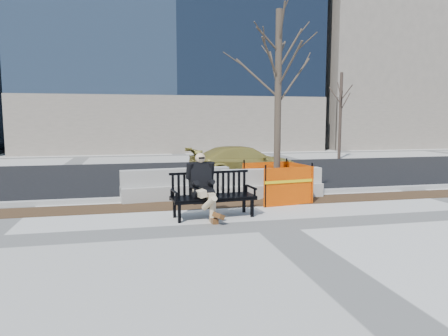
% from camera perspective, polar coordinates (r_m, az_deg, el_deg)
% --- Properties ---
extents(ground, '(120.00, 120.00, 0.00)m').
position_cam_1_polar(ground, '(9.51, 6.74, -7.89)').
color(ground, beige).
rests_on(ground, ground).
extents(mulch_strip, '(40.00, 1.20, 0.02)m').
position_cam_1_polar(mulch_strip, '(11.92, 2.62, -4.80)').
color(mulch_strip, '#47301C').
rests_on(mulch_strip, ground).
extents(asphalt_street, '(60.00, 10.40, 0.01)m').
position_cam_1_polar(asphalt_street, '(17.90, -2.55, -0.89)').
color(asphalt_street, black).
rests_on(asphalt_street, ground).
extents(curb, '(60.00, 0.25, 0.12)m').
position_cam_1_polar(curb, '(12.82, 1.52, -3.73)').
color(curb, '#9E9B93').
rests_on(curb, ground).
extents(building_right, '(20.00, 12.00, 25.00)m').
position_cam_1_polar(building_right, '(43.95, 24.19, 19.53)').
color(building_right, gray).
rests_on(building_right, ground).
extents(bench, '(2.17, 0.97, 1.12)m').
position_cam_1_polar(bench, '(10.21, -1.48, -6.82)').
color(bench, black).
rests_on(bench, ground).
extents(seated_man, '(0.80, 1.20, 1.58)m').
position_cam_1_polar(seated_man, '(10.18, -3.08, -6.86)').
color(seated_man, black).
rests_on(seated_man, ground).
extents(tree_fence, '(2.65, 2.65, 5.85)m').
position_cam_1_polar(tree_fence, '(12.33, 7.25, -4.49)').
color(tree_fence, '#FF5600').
rests_on(tree_fence, ground).
extents(sedan, '(4.72, 2.36, 1.31)m').
position_cam_1_polar(sedan, '(16.69, 2.77, -1.47)').
color(sedan, '#A3923B').
rests_on(sedan, ground).
extents(jersey_barrier_left, '(3.31, 1.00, 0.93)m').
position_cam_1_polar(jersey_barrier_left, '(12.55, -6.61, -4.28)').
color(jersey_barrier_left, '#A19F97').
rests_on(jersey_barrier_left, ground).
extents(jersey_barrier_right, '(3.17, 0.71, 0.90)m').
position_cam_1_polar(jersey_barrier_right, '(12.78, 6.61, -4.08)').
color(jersey_barrier_right, '#AAA89F').
rests_on(jersey_barrier_right, ground).
extents(far_tree_right, '(2.17, 2.17, 5.53)m').
position_cam_1_polar(far_tree_right, '(25.87, 15.59, 1.24)').
color(far_tree_right, '#43342B').
rests_on(far_tree_right, ground).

